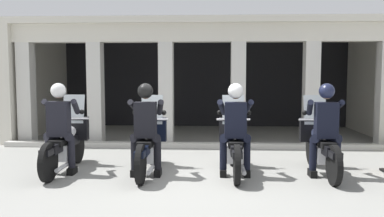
# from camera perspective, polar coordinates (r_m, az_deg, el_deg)

# --- Properties ---
(ground_plane) EXTENTS (80.00, 80.00, 0.00)m
(ground_plane) POSITION_cam_1_polar(r_m,az_deg,el_deg) (9.93, 0.72, -5.18)
(ground_plane) COLOR gray
(station_building) EXTENTS (9.89, 4.19, 3.11)m
(station_building) POSITION_cam_1_polar(r_m,az_deg,el_deg) (11.93, 1.66, 5.95)
(station_building) COLOR black
(station_building) RESTS_ON ground
(kerb_strip) EXTENTS (9.39, 0.24, 0.12)m
(kerb_strip) POSITION_cam_1_polar(r_m,az_deg,el_deg) (9.54, 1.32, -5.23)
(kerb_strip) COLOR #B7B5AD
(kerb_strip) RESTS_ON ground
(motorcycle_far_left) EXTENTS (0.62, 2.04, 1.35)m
(motorcycle_far_left) POSITION_cam_1_polar(r_m,az_deg,el_deg) (7.66, -17.32, -4.63)
(motorcycle_far_left) COLOR black
(motorcycle_far_left) RESTS_ON ground
(police_officer_far_left) EXTENTS (0.63, 0.61, 1.58)m
(police_officer_far_left) POSITION_cam_1_polar(r_m,az_deg,el_deg) (7.34, -18.18, -1.61)
(police_officer_far_left) COLOR black
(police_officer_far_left) RESTS_ON ground
(motorcycle_center_left) EXTENTS (0.62, 2.04, 1.35)m
(motorcycle_center_left) POSITION_cam_1_polar(r_m,az_deg,el_deg) (7.21, -6.12, -5.02)
(motorcycle_center_left) COLOR black
(motorcycle_center_left) RESTS_ON ground
(police_officer_center_left) EXTENTS (0.63, 0.61, 1.58)m
(police_officer_center_left) POSITION_cam_1_polar(r_m,az_deg,el_deg) (6.87, -6.54, -1.83)
(police_officer_center_left) COLOR black
(police_officer_center_left) RESTS_ON ground
(motorcycle_center_right) EXTENTS (0.62, 2.04, 1.35)m
(motorcycle_center_right) POSITION_cam_1_polar(r_m,az_deg,el_deg) (7.20, 5.98, -5.04)
(motorcycle_center_right) COLOR black
(motorcycle_center_right) RESTS_ON ground
(police_officer_center_right) EXTENTS (0.63, 0.61, 1.58)m
(police_officer_center_right) POSITION_cam_1_polar(r_m,az_deg,el_deg) (6.85, 6.13, -1.84)
(police_officer_center_right) COLOR black
(police_officer_center_right) RESTS_ON ground
(motorcycle_far_right) EXTENTS (0.62, 2.04, 1.35)m
(motorcycle_far_right) POSITION_cam_1_polar(r_m,az_deg,el_deg) (7.47, 17.67, -4.89)
(motorcycle_far_right) COLOR black
(motorcycle_far_right) RESTS_ON ground
(police_officer_far_right) EXTENTS (0.63, 0.61, 1.58)m
(police_officer_far_right) POSITION_cam_1_polar(r_m,az_deg,el_deg) (7.13, 18.34, -1.80)
(police_officer_far_right) COLOR black
(police_officer_far_right) RESTS_ON ground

